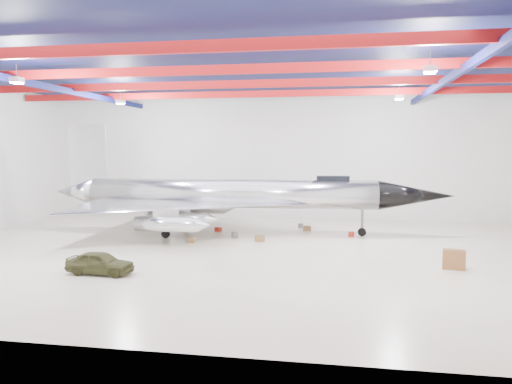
# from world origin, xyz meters

# --- Properties ---
(floor) EXTENTS (40.00, 40.00, 0.00)m
(floor) POSITION_xyz_m (0.00, 0.00, 0.00)
(floor) COLOR beige
(floor) RESTS_ON ground
(wall_back) EXTENTS (40.00, 0.00, 40.00)m
(wall_back) POSITION_xyz_m (0.00, 15.00, 5.50)
(wall_back) COLOR silver
(wall_back) RESTS_ON floor
(ceiling) EXTENTS (40.00, 40.00, 0.00)m
(ceiling) POSITION_xyz_m (0.00, 0.00, 11.00)
(ceiling) COLOR #0A0F38
(ceiling) RESTS_ON wall_back
(ceiling_structure) EXTENTS (39.50, 29.50, 1.08)m
(ceiling_structure) POSITION_xyz_m (0.00, 0.00, 10.32)
(ceiling_structure) COLOR #9C1112
(ceiling_structure) RESTS_ON ceiling
(jet_aircraft) EXTENTS (29.51, 17.53, 8.05)m
(jet_aircraft) POSITION_xyz_m (-1.77, 6.49, 2.64)
(jet_aircraft) COLOR silver
(jet_aircraft) RESTS_ON floor
(jeep) EXTENTS (3.42, 1.50, 1.15)m
(jeep) POSITION_xyz_m (-5.55, -6.39, 0.57)
(jeep) COLOR #3A3B1D
(jeep) RESTS_ON floor
(desk) EXTENTS (1.21, 0.77, 1.03)m
(desk) POSITION_xyz_m (12.05, -2.37, 0.52)
(desk) COLOR brown
(desk) RESTS_ON floor
(crate_ply) EXTENTS (0.54, 0.45, 0.35)m
(crate_ply) POSITION_xyz_m (-3.52, 2.41, 0.17)
(crate_ply) COLOR olive
(crate_ply) RESTS_ON floor
(toolbox_red) EXTENTS (0.55, 0.50, 0.31)m
(toolbox_red) POSITION_xyz_m (-2.87, 7.06, 0.16)
(toolbox_red) COLOR #A51F10
(toolbox_red) RESTS_ON floor
(engine_drum) EXTENTS (0.58, 0.58, 0.41)m
(engine_drum) POSITION_xyz_m (-1.10, 4.69, 0.20)
(engine_drum) COLOR #59595B
(engine_drum) RESTS_ON floor
(parts_bin) EXTENTS (0.59, 0.50, 0.38)m
(parts_bin) POSITION_xyz_m (3.72, 8.54, 0.19)
(parts_bin) COLOR olive
(parts_bin) RESTS_ON floor
(crate_small) EXTENTS (0.51, 0.44, 0.30)m
(crate_small) POSITION_xyz_m (-9.41, 7.65, 0.15)
(crate_small) COLOR #59595B
(crate_small) RESTS_ON floor
(tool_chest) EXTENTS (0.46, 0.46, 0.37)m
(tool_chest) POSITION_xyz_m (6.99, 6.47, 0.19)
(tool_chest) COLOR #A51F10
(tool_chest) RESTS_ON floor
(oil_barrel) EXTENTS (0.63, 0.53, 0.40)m
(oil_barrel) POSITION_xyz_m (0.87, 3.65, 0.20)
(oil_barrel) COLOR olive
(oil_barrel) RESTS_ON floor
(spares_box) EXTENTS (0.54, 0.54, 0.37)m
(spares_box) POSITION_xyz_m (3.13, 9.73, 0.19)
(spares_box) COLOR #59595B
(spares_box) RESTS_ON floor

